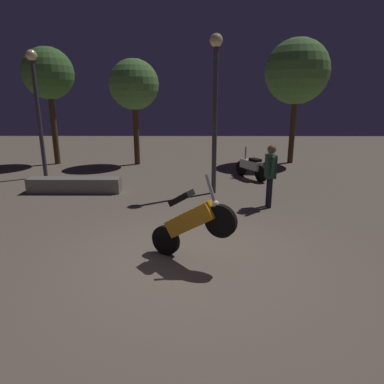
{
  "coord_description": "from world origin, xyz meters",
  "views": [
    {
      "loc": [
        0.11,
        -5.54,
        2.82
      ],
      "look_at": [
        0.06,
        0.92,
        1.0
      ],
      "focal_mm": 31.55,
      "sensor_mm": 36.0,
      "label": 1
    }
  ],
  "objects_px": {
    "motorcycle_white_parked_left": "(251,167)",
    "streetlamp_near": "(215,94)",
    "motorcycle_orange_foreground": "(191,222)",
    "person_rider_beside": "(270,171)",
    "streetlamp_far": "(36,97)"
  },
  "relations": [
    {
      "from": "motorcycle_white_parked_left",
      "to": "streetlamp_near",
      "type": "height_order",
      "value": "streetlamp_near"
    },
    {
      "from": "motorcycle_white_parked_left",
      "to": "motorcycle_orange_foreground",
      "type": "bearing_deg",
      "value": 132.1
    },
    {
      "from": "person_rider_beside",
      "to": "streetlamp_near",
      "type": "bearing_deg",
      "value": 134.84
    },
    {
      "from": "streetlamp_near",
      "to": "streetlamp_far",
      "type": "distance_m",
      "value": 6.41
    },
    {
      "from": "person_rider_beside",
      "to": "streetlamp_far",
      "type": "relative_size",
      "value": 0.38
    },
    {
      "from": "streetlamp_far",
      "to": "motorcycle_white_parked_left",
      "type": "bearing_deg",
      "value": -1.82
    },
    {
      "from": "motorcycle_orange_foreground",
      "to": "streetlamp_near",
      "type": "xyz_separation_m",
      "value": [
        0.64,
        4.46,
        2.15
      ]
    },
    {
      "from": "person_rider_beside",
      "to": "streetlamp_far",
      "type": "distance_m",
      "value": 8.41
    },
    {
      "from": "motorcycle_orange_foreground",
      "to": "person_rider_beside",
      "type": "relative_size",
      "value": 0.99
    },
    {
      "from": "motorcycle_orange_foreground",
      "to": "motorcycle_white_parked_left",
      "type": "bearing_deg",
      "value": 101.15
    },
    {
      "from": "person_rider_beside",
      "to": "streetlamp_far",
      "type": "height_order",
      "value": "streetlamp_far"
    },
    {
      "from": "motorcycle_orange_foreground",
      "to": "motorcycle_white_parked_left",
      "type": "xyz_separation_m",
      "value": [
        2.08,
        6.34,
        -0.31
      ]
    },
    {
      "from": "motorcycle_white_parked_left",
      "to": "person_rider_beside",
      "type": "distance_m",
      "value": 3.28
    },
    {
      "from": "motorcycle_white_parked_left",
      "to": "streetlamp_near",
      "type": "relative_size",
      "value": 0.33
    },
    {
      "from": "motorcycle_orange_foreground",
      "to": "motorcycle_white_parked_left",
      "type": "height_order",
      "value": "motorcycle_orange_foreground"
    }
  ]
}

